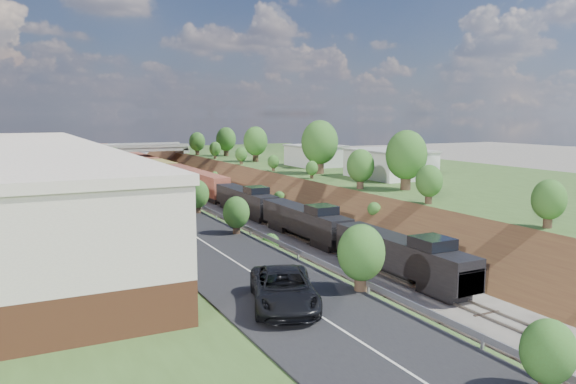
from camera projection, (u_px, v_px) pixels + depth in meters
name	position (u px, v px, depth m)	size (l,w,h in m)	color
platform_right	(405.00, 185.00, 96.81)	(44.00, 180.00, 5.00)	#385623
embankment_left	(151.00, 220.00, 77.54)	(7.07, 180.00, 7.07)	brown
embankment_right	(292.00, 208.00, 87.35)	(7.07, 180.00, 7.07)	brown
rail_left_track	(209.00, 215.00, 81.27)	(1.58, 180.00, 0.18)	gray
rail_right_track	(242.00, 212.00, 83.59)	(1.58, 180.00, 0.18)	gray
road	(116.00, 186.00, 74.84)	(8.00, 180.00, 0.10)	black
guardrail	(147.00, 181.00, 76.42)	(0.10, 171.00, 0.70)	#99999E
commercial_building	(12.00, 184.00, 49.33)	(14.30, 62.30, 7.00)	brown
overpass	(136.00, 154.00, 136.60)	(24.50, 8.30, 7.40)	gray
white_building_near	(390.00, 165.00, 84.88)	(9.00, 12.00, 4.00)	silver
white_building_far	(315.00, 156.00, 104.14)	(8.00, 10.00, 3.60)	silver
tree_right_large	(406.00, 155.00, 71.04)	(5.25, 5.25, 7.61)	#473323
tree_left_crest	(265.00, 219.00, 40.84)	(2.45, 2.45, 3.55)	#473323
freight_train	(164.00, 169.00, 123.53)	(2.86, 176.77, 4.55)	black
suv	(284.00, 289.00, 27.75)	(3.06, 6.64, 1.84)	black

